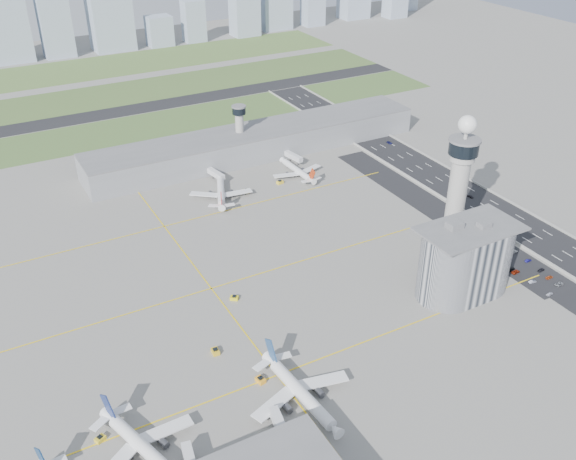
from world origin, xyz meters
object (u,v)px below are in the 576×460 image
car_lot_3 (511,269)px  jet_bridge_far_0 (209,172)px  jet_bridge_far_1 (286,155)px  car_hw_2 (389,143)px  admin_building (465,260)px  car_lot_8 (541,270)px  tug_2 (260,380)px  control_tower (459,179)px  car_lot_2 (515,272)px  car_hw_1 (470,196)px  jet_bridge_near_2 (287,445)px  car_lot_0 (550,294)px  car_hw_4 (322,117)px  car_lot_7 (549,277)px  airplane_near_b (143,443)px  car_lot_11 (504,246)px  airplane_far_a (221,187)px  airplane_far_b (297,167)px  airplane_near_c (302,388)px  car_lot_6 (559,284)px  tug_0 (100,438)px  car_lot_9 (528,260)px  tug_3 (234,298)px  car_lot_10 (513,251)px  car_lot_5 (486,253)px  tug_4 (246,191)px  tug_1 (215,351)px  car_lot_4 (500,262)px  car_lot_1 (532,282)px  secondary_tower (240,127)px

car_lot_3 → jet_bridge_far_0: bearing=21.3°
jet_bridge_far_1 → car_hw_2: bearing=71.7°
admin_building → car_lot_8: 44.29m
jet_bridge_far_1 → tug_2: (-98.62, -162.02, -1.81)m
control_tower → tug_2: 129.12m
control_tower → car_lot_2: (10.27, -31.63, -34.43)m
car_hw_1 → jet_bridge_near_2: bearing=-153.9°
admin_building → car_lot_2: (30.28, -1.64, -14.69)m
car_lot_0 → car_hw_4: (24.42, 223.71, 0.06)m
jet_bridge_far_0 → car_lot_7: 188.63m
airplane_near_b → car_lot_0: airplane_near_b is taller
car_lot_2 → car_hw_1: bearing=-31.4°
car_lot_11 → airplane_far_a: bearing=38.6°
airplane_far_b → airplane_near_c: bearing=149.1°
control_tower → car_lot_6: (19.91, -47.37, -34.43)m
airplane_near_b → tug_0: 17.37m
jet_bridge_far_1 → car_hw_4: (55.00, 49.26, -2.23)m
car_lot_3 → car_lot_9: (11.97, 1.46, -0.04)m
tug_3 → car_lot_10: tug_3 is taller
car_lot_8 → car_lot_10: (0.67, 17.10, -0.05)m
car_lot_8 → control_tower: bearing=23.2°
admin_building → car_lot_0: (30.59, -20.45, -14.74)m
airplane_far_a → car_lot_6: bearing=-124.9°
jet_bridge_far_0 → car_lot_5: (79.88, -137.87, -2.29)m
car_lot_0 → airplane_near_c: bearing=86.1°
admin_building → car_lot_7: admin_building is taller
tug_2 → car_hw_1: size_ratio=0.99×
control_tower → tug_4: 118.33m
car_lot_5 → airplane_far_a: bearing=33.0°
car_lot_8 → tug_2: bearing=83.4°
car_lot_7 → car_hw_4: (14.90, 214.97, 0.07)m
airplane_near_c → tug_0: size_ratio=13.93×
jet_bridge_far_0 → car_lot_6: 193.54m
tug_1 → tug_2: 22.80m
airplane_near_c → car_lot_11: bearing=102.4°
tug_2 → airplane_far_b: bearing=-134.6°
airplane_near_b → car_lot_4: size_ratio=11.38×
car_lot_11 → car_lot_8: bearing=176.8°
car_lot_0 → car_lot_2: (-0.31, 18.81, 0.05)m
car_lot_10 → car_lot_11: size_ratio=1.01×
car_lot_5 → car_lot_7: (10.21, -27.84, -0.00)m
jet_bridge_far_1 → admin_building: bearing=-10.0°
car_lot_5 → car_lot_6: bearing=-167.2°
car_lot_8 → tug_3: bearing=62.7°
car_lot_8 → car_lot_11: 22.97m
car_lot_11 → car_hw_4: bearing=-6.3°
tug_0 → car_lot_1: 185.67m
jet_bridge_near_2 → car_lot_4: size_ratio=3.71×
secondary_tower → car_lot_1: 190.98m
car_lot_9 → car_lot_10: size_ratio=0.81×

